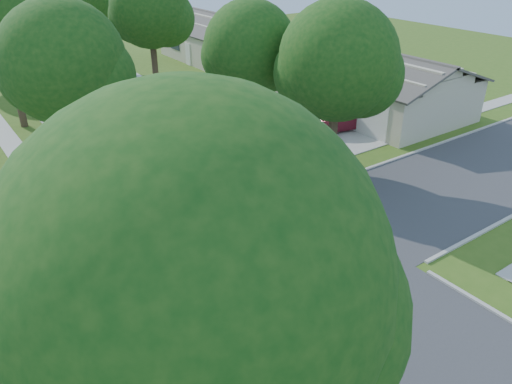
{
  "coord_description": "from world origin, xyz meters",
  "views": [
    {
      "loc": [
        -10.2,
        -12.44,
        11.13
      ],
      "look_at": [
        0.37,
        2.4,
        1.6
      ],
      "focal_mm": 35.0,
      "sensor_mm": 36.0,
      "label": 1
    }
  ],
  "objects_px": {
    "stop_sign_sw": "(255,336)",
    "car_curb_east": "(79,77)",
    "car_curb_west": "(4,49)",
    "stop_sign_ne": "(301,143)",
    "tree_w_mid": "(2,21)",
    "tree_e_near": "(251,52)",
    "car_driveway": "(342,119)",
    "tree_w_near": "(65,68)",
    "tree_ne_corner": "(339,66)",
    "house_ne_near": "(367,87)",
    "tree_e_mid": "(151,12)",
    "tree_sw_corner": "(196,291)",
    "house_ne_far": "(228,45)"
  },
  "relations": [
    {
      "from": "stop_sign_sw",
      "to": "tree_sw_corner",
      "type": "height_order",
      "value": "tree_sw_corner"
    },
    {
      "from": "tree_sw_corner",
      "to": "car_curb_west",
      "type": "relative_size",
      "value": 2.2
    },
    {
      "from": "stop_sign_ne",
      "to": "house_ne_near",
      "type": "bearing_deg",
      "value": 29.14
    },
    {
      "from": "tree_w_near",
      "to": "car_curb_west",
      "type": "xyz_separation_m",
      "value": [
        3.44,
        35.27,
        -5.48
      ]
    },
    {
      "from": "car_curb_east",
      "to": "tree_w_near",
      "type": "bearing_deg",
      "value": -109.12
    },
    {
      "from": "tree_w_near",
      "to": "house_ne_near",
      "type": "xyz_separation_m",
      "value": [
        20.64,
        1.99,
        -4.6
      ]
    },
    {
      "from": "stop_sign_ne",
      "to": "tree_e_near",
      "type": "bearing_deg",
      "value": 89.32
    },
    {
      "from": "tree_ne_corner",
      "to": "car_curb_east",
      "type": "distance_m",
      "value": 24.78
    },
    {
      "from": "car_driveway",
      "to": "car_curb_west",
      "type": "xyz_separation_m",
      "value": [
        -12.7,
        35.58,
        -0.06
      ]
    },
    {
      "from": "stop_sign_ne",
      "to": "tree_w_mid",
      "type": "xyz_separation_m",
      "value": [
        -9.34,
        16.31,
        4.46
      ]
    },
    {
      "from": "tree_w_near",
      "to": "car_driveway",
      "type": "xyz_separation_m",
      "value": [
        16.14,
        -0.31,
        -5.43
      ]
    },
    {
      "from": "tree_e_near",
      "to": "car_curb_west",
      "type": "height_order",
      "value": "tree_e_near"
    },
    {
      "from": "tree_sw_corner",
      "to": "house_ne_near",
      "type": "relative_size",
      "value": 0.7
    },
    {
      "from": "tree_w_near",
      "to": "car_curb_east",
      "type": "distance_m",
      "value": 20.54
    },
    {
      "from": "tree_e_near",
      "to": "car_curb_east",
      "type": "bearing_deg",
      "value": 100.61
    },
    {
      "from": "tree_e_mid",
      "to": "house_ne_near",
      "type": "bearing_deg",
      "value": -41.7
    },
    {
      "from": "tree_ne_corner",
      "to": "car_curb_west",
      "type": "height_order",
      "value": "tree_ne_corner"
    },
    {
      "from": "tree_w_near",
      "to": "tree_w_mid",
      "type": "relative_size",
      "value": 0.94
    },
    {
      "from": "car_curb_west",
      "to": "tree_e_near",
      "type": "bearing_deg",
      "value": 107.31
    },
    {
      "from": "stop_sign_ne",
      "to": "car_curb_west",
      "type": "distance_m",
      "value": 40.04
    },
    {
      "from": "house_ne_far",
      "to": "car_curb_west",
      "type": "xyz_separation_m",
      "value": [
        -17.19,
        15.28,
        -0.88
      ]
    },
    {
      "from": "tree_e_near",
      "to": "car_curb_west",
      "type": "xyz_separation_m",
      "value": [
        -5.95,
        35.27,
        -5.01
      ]
    },
    {
      "from": "stop_sign_ne",
      "to": "car_curb_west",
      "type": "bearing_deg",
      "value": 98.48
    },
    {
      "from": "car_curb_west",
      "to": "car_curb_east",
      "type": "bearing_deg",
      "value": 106.11
    },
    {
      "from": "tree_sw_corner",
      "to": "tree_ne_corner",
      "type": "bearing_deg",
      "value": 39.07
    },
    {
      "from": "stop_sign_sw",
      "to": "tree_w_near",
      "type": "height_order",
      "value": "tree_w_near"
    },
    {
      "from": "tree_w_near",
      "to": "house_ne_far",
      "type": "xyz_separation_m",
      "value": [
        20.64,
        19.99,
        -4.6
      ]
    },
    {
      "from": "tree_sw_corner",
      "to": "car_driveway",
      "type": "distance_m",
      "value": 25.22
    },
    {
      "from": "car_curb_east",
      "to": "car_curb_west",
      "type": "height_order",
      "value": "car_curb_east"
    },
    {
      "from": "car_curb_west",
      "to": "house_ne_near",
      "type": "bearing_deg",
      "value": 125.05
    },
    {
      "from": "tree_e_mid",
      "to": "car_curb_east",
      "type": "distance_m",
      "value": 9.52
    },
    {
      "from": "house_ne_near",
      "to": "car_curb_east",
      "type": "distance_m",
      "value": 22.52
    },
    {
      "from": "tree_sw_corner",
      "to": "tree_ne_corner",
      "type": "height_order",
      "value": "tree_sw_corner"
    },
    {
      "from": "car_curb_west",
      "to": "stop_sign_ne",
      "type": "bearing_deg",
      "value": 106.22
    },
    {
      "from": "tree_e_mid",
      "to": "tree_sw_corner",
      "type": "relative_size",
      "value": 0.96
    },
    {
      "from": "tree_w_mid",
      "to": "house_ne_far",
      "type": "distance_m",
      "value": 22.68
    },
    {
      "from": "stop_sign_sw",
      "to": "stop_sign_ne",
      "type": "relative_size",
      "value": 1.0
    },
    {
      "from": "tree_sw_corner",
      "to": "car_curb_east",
      "type": "relative_size",
      "value": 1.97
    },
    {
      "from": "stop_sign_ne",
      "to": "tree_e_near",
      "type": "height_order",
      "value": "tree_e_near"
    },
    {
      "from": "stop_sign_ne",
      "to": "tree_w_near",
      "type": "xyz_separation_m",
      "value": [
        -9.34,
        4.31,
        4.08
      ]
    },
    {
      "from": "tree_w_mid",
      "to": "car_curb_west",
      "type": "height_order",
      "value": "tree_w_mid"
    },
    {
      "from": "tree_e_mid",
      "to": "car_curb_east",
      "type": "xyz_separation_m",
      "value": [
        -3.56,
        6.96,
        -5.43
      ]
    },
    {
      "from": "tree_e_near",
      "to": "car_curb_east",
      "type": "height_order",
      "value": "tree_e_near"
    },
    {
      "from": "tree_e_mid",
      "to": "car_curb_west",
      "type": "height_order",
      "value": "tree_e_mid"
    },
    {
      "from": "stop_sign_sw",
      "to": "car_curb_east",
      "type": "distance_m",
      "value": 33.22
    },
    {
      "from": "tree_w_near",
      "to": "house_ne_far",
      "type": "bearing_deg",
      "value": 44.09
    },
    {
      "from": "tree_w_near",
      "to": "house_ne_far",
      "type": "distance_m",
      "value": 29.1
    },
    {
      "from": "car_driveway",
      "to": "car_curb_east",
      "type": "bearing_deg",
      "value": 39.8
    },
    {
      "from": "stop_sign_sw",
      "to": "tree_w_near",
      "type": "distance_m",
      "value": 14.3
    },
    {
      "from": "stop_sign_ne",
      "to": "car_driveway",
      "type": "distance_m",
      "value": 8.0
    }
  ]
}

